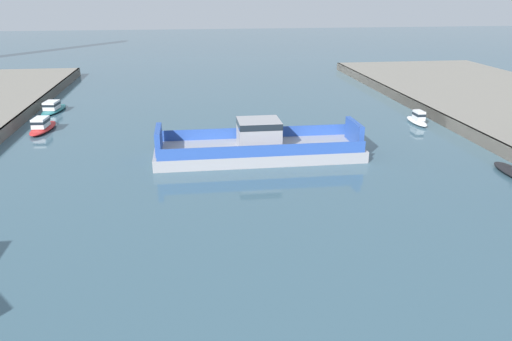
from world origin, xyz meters
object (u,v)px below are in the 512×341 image
at_px(chain_ferry, 259,146).
at_px(moored_boat_mid_right, 53,108).
at_px(moored_boat_mid_left, 418,119).
at_px(moored_boat_far_left, 42,126).

relative_size(chain_ferry, moored_boat_mid_right, 2.87).
height_order(moored_boat_mid_left, moored_boat_mid_right, moored_boat_mid_left).
xyz_separation_m(chain_ferry, moored_boat_mid_left, (21.08, 10.12, -0.52)).
height_order(chain_ferry, moored_boat_mid_right, chain_ferry).
xyz_separation_m(moored_boat_mid_left, moored_boat_mid_right, (-45.81, 12.78, -0.06)).
relative_size(moored_boat_mid_left, moored_boat_far_left, 0.71).
bearing_deg(moored_boat_mid_right, moored_boat_mid_left, -15.59).
bearing_deg(moored_boat_far_left, moored_boat_mid_left, -3.66).
bearing_deg(chain_ferry, moored_boat_mid_right, 137.19).
bearing_deg(moored_boat_mid_left, chain_ferry, -154.35).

